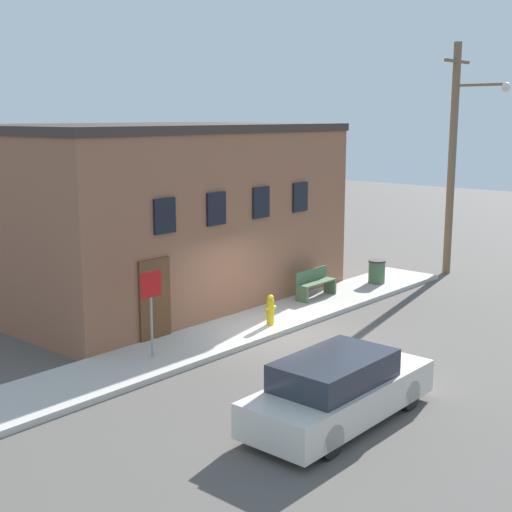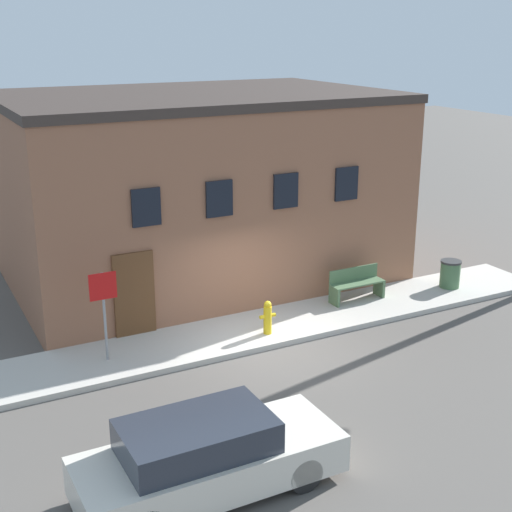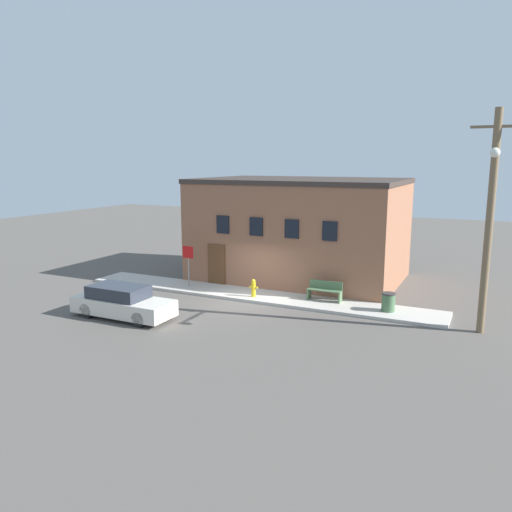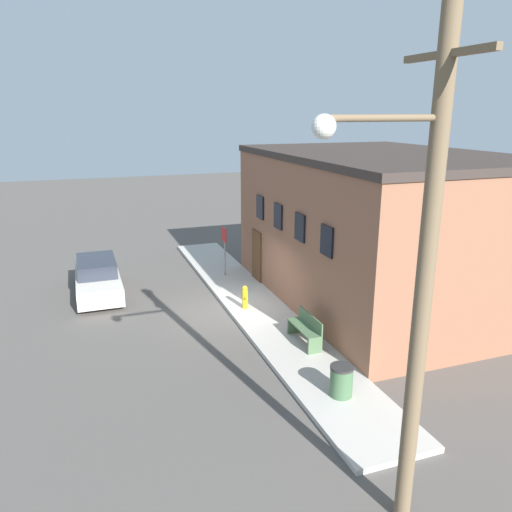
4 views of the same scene
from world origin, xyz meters
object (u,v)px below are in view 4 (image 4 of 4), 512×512
(parked_car, at_px, (98,278))
(utility_pole, at_px, (419,280))
(bench, at_px, (306,329))
(trash_bin, at_px, (341,381))
(stop_sign, at_px, (224,242))
(fire_hydrant, at_px, (245,297))

(parked_car, bearing_deg, utility_pole, 17.79)
(bench, bearing_deg, trash_bin, -8.34)
(stop_sign, distance_m, trash_bin, 10.06)
(fire_hydrant, height_order, parked_car, parked_car)
(utility_pole, relative_size, parked_car, 1.89)
(utility_pole, bearing_deg, stop_sign, 176.40)
(utility_pole, bearing_deg, trash_bin, 166.14)
(stop_sign, distance_m, utility_pole, 13.94)
(fire_hydrant, height_order, utility_pole, utility_pole)
(stop_sign, bearing_deg, fire_hydrant, -5.78)
(trash_bin, xyz_separation_m, parked_car, (-9.88, -5.22, 0.10))
(fire_hydrant, distance_m, utility_pole, 10.50)
(stop_sign, xyz_separation_m, bench, (7.06, 0.46, -0.98))
(bench, distance_m, trash_bin, 2.98)
(utility_pole, distance_m, parked_car, 14.66)
(fire_hydrant, bearing_deg, bench, 14.94)
(fire_hydrant, distance_m, stop_sign, 4.01)
(stop_sign, distance_m, parked_car, 5.27)
(stop_sign, distance_m, bench, 7.15)
(bench, bearing_deg, fire_hydrant, -165.06)
(trash_bin, height_order, utility_pole, utility_pole)
(bench, xyz_separation_m, trash_bin, (2.94, -0.43, -0.05))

